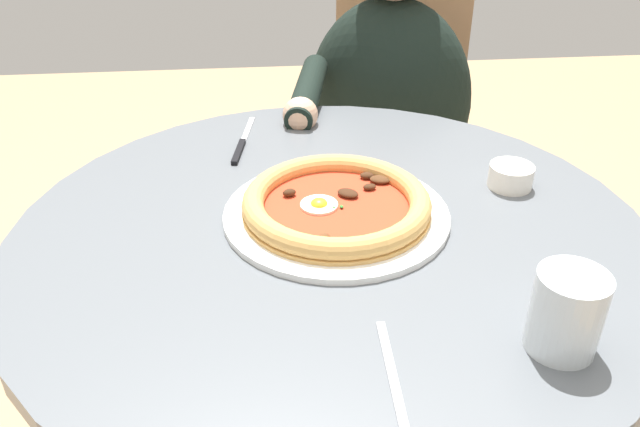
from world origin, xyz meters
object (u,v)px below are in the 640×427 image
object	(u,v)px
pizza_on_plate	(336,206)
fork_utensil	(393,378)
dining_table	(330,311)
water_glass	(565,317)
cafe_chair_diner	(392,134)
ramekin_capers	(511,175)
diner_person	(383,174)
steak_knife	(241,146)

from	to	relation	value
pizza_on_plate	fork_utensil	distance (m)	0.34
dining_table	fork_utensil	size ratio (longest dim) A/B	5.25
water_glass	cafe_chair_diner	xyz separation A→B (m)	(-1.04, 0.03, -0.25)
pizza_on_plate	ramekin_capers	distance (m)	0.30
pizza_on_plate	diner_person	size ratio (longest dim) A/B	0.30
pizza_on_plate	diner_person	distance (m)	0.69
cafe_chair_diner	fork_utensil	bearing A→B (deg)	-11.72
steak_knife	fork_utensil	xyz separation A→B (m)	(0.59, 0.17, -0.00)
dining_table	ramekin_capers	world-z (taller)	ramekin_capers
ramekin_capers	fork_utensil	size ratio (longest dim) A/B	0.40
steak_knife	cafe_chair_diner	world-z (taller)	cafe_chair_diner
steak_knife	cafe_chair_diner	bearing A→B (deg)	141.07
diner_person	water_glass	bearing A→B (deg)	1.35
diner_person	cafe_chair_diner	distance (m)	0.15
water_glass	pizza_on_plate	bearing A→B (deg)	-144.27
water_glass	fork_utensil	xyz separation A→B (m)	(0.03, -0.20, -0.04)
dining_table	steak_knife	world-z (taller)	steak_knife
pizza_on_plate	diner_person	xyz separation A→B (m)	(-0.60, 0.20, -0.27)
pizza_on_plate	cafe_chair_diner	size ratio (longest dim) A/B	0.37
pizza_on_plate	fork_utensil	size ratio (longest dim) A/B	1.90
pizza_on_plate	ramekin_capers	bearing A→B (deg)	102.88
ramekin_capers	fork_utensil	xyz separation A→B (m)	(0.40, -0.27, -0.02)
dining_table	ramekin_capers	distance (m)	0.37
pizza_on_plate	steak_knife	distance (m)	0.30
steak_knife	cafe_chair_diner	distance (m)	0.65
steak_knife	water_glass	bearing A→B (deg)	32.84
fork_utensil	diner_person	distance (m)	0.99
ramekin_capers	fork_utensil	bearing A→B (deg)	-34.19
steak_knife	cafe_chair_diner	size ratio (longest dim) A/B	0.23
ramekin_capers	diner_person	xyz separation A→B (m)	(-0.54, -0.10, -0.27)
pizza_on_plate	ramekin_capers	size ratio (longest dim) A/B	4.76
steak_knife	dining_table	bearing A→B (deg)	25.40
dining_table	ramekin_capers	size ratio (longest dim) A/B	13.19
pizza_on_plate	diner_person	world-z (taller)	diner_person
dining_table	pizza_on_plate	xyz separation A→B (m)	(-0.02, 0.01, 0.18)
pizza_on_plate	steak_knife	xyz separation A→B (m)	(-0.26, -0.14, -0.02)
diner_person	cafe_chair_diner	bearing A→B (deg)	160.81
steak_knife	ramekin_capers	size ratio (longest dim) A/B	2.91
steak_knife	ramekin_capers	distance (m)	0.48
ramekin_capers	cafe_chair_diner	world-z (taller)	cafe_chair_diner
pizza_on_plate	steak_knife	size ratio (longest dim) A/B	1.63
fork_utensil	dining_table	bearing A→B (deg)	-174.17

